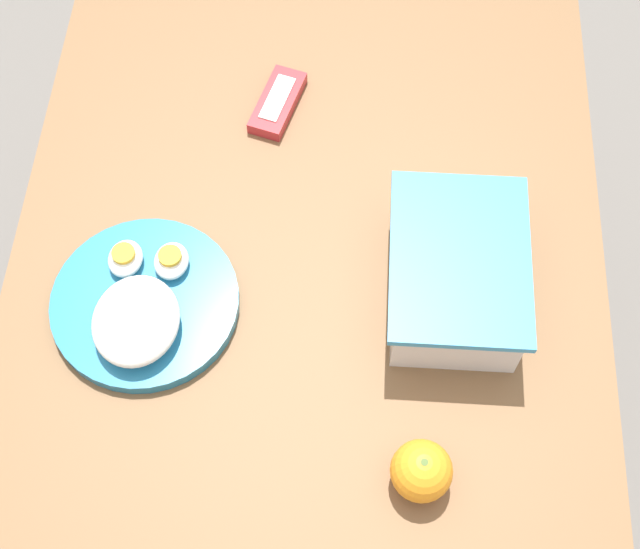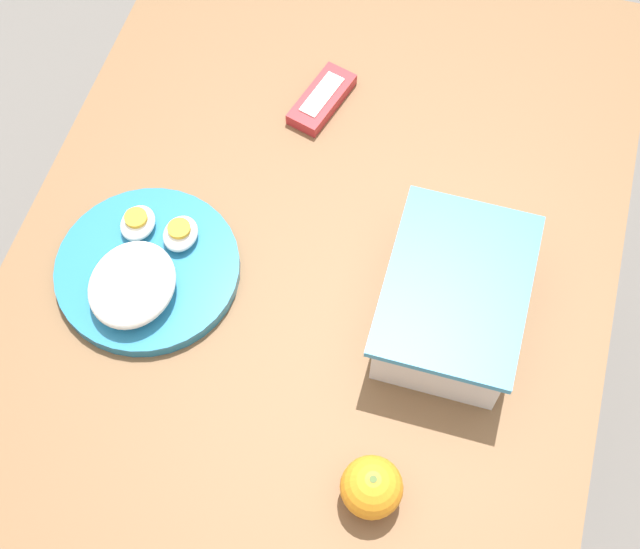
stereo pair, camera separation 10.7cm
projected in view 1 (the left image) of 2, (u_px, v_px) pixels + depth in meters
ground_plane at (309, 477)px, 1.75m from camera, size 10.00×10.00×0.00m
table at (304, 354)px, 1.20m from camera, size 1.24×0.75×0.76m
food_container at (455, 276)px, 1.06m from camera, size 0.22×0.16×0.09m
orange_fruit at (421, 471)px, 0.96m from camera, size 0.07×0.07×0.07m
rice_plate at (142, 306)px, 1.06m from camera, size 0.23×0.23×0.06m
candy_bar at (278, 102)px, 1.22m from camera, size 0.12×0.08×0.02m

